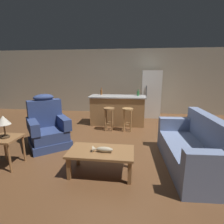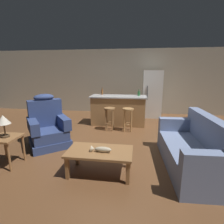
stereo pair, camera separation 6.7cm
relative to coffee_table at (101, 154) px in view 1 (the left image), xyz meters
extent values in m
plane|color=brown|center=(0.00, 1.56, -0.36)|extent=(12.00, 12.00, 0.00)
cube|color=#A89E89|center=(0.00, 4.68, 0.94)|extent=(12.00, 0.05, 2.60)
cube|color=olive|center=(0.00, 0.00, 0.04)|extent=(1.10, 0.60, 0.04)
cube|color=olive|center=(-0.49, -0.24, -0.17)|extent=(0.06, 0.06, 0.38)
cube|color=olive|center=(0.49, -0.24, -0.17)|extent=(0.06, 0.06, 0.38)
cube|color=olive|center=(-0.49, 0.24, -0.17)|extent=(0.06, 0.06, 0.38)
cube|color=olive|center=(0.49, 0.24, -0.17)|extent=(0.06, 0.06, 0.38)
cube|color=#4C3823|center=(0.07, -0.05, 0.06)|extent=(0.22, 0.07, 0.01)
ellipsoid|color=tan|center=(0.07, -0.05, 0.10)|extent=(0.28, 0.09, 0.09)
cone|color=tan|center=(-0.10, -0.05, 0.10)|extent=(0.06, 0.10, 0.10)
cube|color=#707FA3|center=(1.57, 0.43, -0.26)|extent=(0.93, 1.94, 0.20)
cube|color=#707FA3|center=(1.57, 0.43, -0.05)|extent=(0.93, 1.94, 0.22)
cube|color=#707FA3|center=(1.89, 0.44, 0.32)|extent=(0.29, 1.91, 0.52)
cube|color=#707FA3|center=(1.62, -0.42, 0.20)|extent=(0.85, 0.24, 0.28)
cube|color=#707FA3|center=(1.53, 1.27, 0.20)|extent=(0.85, 0.24, 0.28)
cube|color=navy|center=(-1.41, 0.95, -0.27)|extent=(1.18, 1.18, 0.18)
cube|color=navy|center=(-1.41, 0.95, -0.06)|extent=(1.09, 1.10, 0.24)
cube|color=navy|center=(-1.60, 1.19, 0.38)|extent=(0.74, 0.66, 0.64)
ellipsoid|color=navy|center=(-1.60, 1.19, 0.76)|extent=(0.53, 0.49, 0.16)
cube|color=navy|center=(-1.14, 1.14, 0.19)|extent=(0.64, 0.74, 0.26)
cube|color=navy|center=(-1.66, 0.73, 0.19)|extent=(0.64, 0.74, 0.26)
cube|color=olive|center=(-1.76, 0.02, 0.18)|extent=(0.48, 0.48, 0.04)
cylinder|color=olive|center=(-1.56, -0.18, -0.10)|extent=(0.04, 0.04, 0.52)
cylinder|color=olive|center=(-1.96, 0.22, -0.10)|extent=(0.04, 0.04, 0.52)
cylinder|color=olive|center=(-1.56, 0.22, -0.10)|extent=(0.04, 0.04, 0.52)
cylinder|color=#4C3823|center=(-1.74, 0.01, 0.21)|extent=(0.14, 0.14, 0.03)
cylinder|color=#4C3823|center=(-1.74, 0.01, 0.34)|extent=(0.02, 0.02, 0.22)
cone|color=beige|center=(-1.74, 0.01, 0.53)|extent=(0.24, 0.24, 0.16)
cube|color=#9E7042|center=(0.00, 2.91, 0.09)|extent=(1.71, 0.63, 0.91)
cube|color=#B2B2B2|center=(0.00, 2.91, 0.57)|extent=(1.80, 0.70, 0.04)
cylinder|color=olive|center=(-0.20, 2.28, 0.30)|extent=(0.32, 0.32, 0.04)
torus|color=olive|center=(-0.20, 2.28, -0.14)|extent=(0.23, 0.23, 0.02)
cylinder|color=olive|center=(-0.30, 2.18, -0.04)|extent=(0.04, 0.04, 0.64)
cylinder|color=olive|center=(-0.10, 2.18, -0.04)|extent=(0.04, 0.04, 0.64)
cylinder|color=olive|center=(-0.30, 2.38, -0.04)|extent=(0.04, 0.04, 0.64)
cylinder|color=olive|center=(-0.10, 2.38, -0.04)|extent=(0.04, 0.04, 0.64)
cylinder|color=#A87A47|center=(0.35, 2.28, 0.30)|extent=(0.32, 0.32, 0.04)
torus|color=#A87A47|center=(0.35, 2.28, -0.14)|extent=(0.23, 0.23, 0.02)
cylinder|color=#A87A47|center=(0.25, 2.18, -0.04)|extent=(0.04, 0.04, 0.64)
cylinder|color=#A87A47|center=(0.45, 2.18, -0.04)|extent=(0.04, 0.04, 0.64)
cylinder|color=#A87A47|center=(0.25, 2.38, -0.04)|extent=(0.04, 0.04, 0.64)
cylinder|color=#A87A47|center=(0.45, 2.38, -0.04)|extent=(0.04, 0.04, 0.64)
cube|color=white|center=(1.15, 4.11, 0.52)|extent=(0.70, 0.66, 1.76)
cylinder|color=#333338|center=(0.96, 3.76, 0.60)|extent=(0.02, 0.02, 0.50)
cylinder|color=brown|center=(-0.58, 3.13, 0.67)|extent=(0.07, 0.07, 0.17)
cylinder|color=brown|center=(-0.58, 3.13, 0.79)|extent=(0.02, 0.02, 0.07)
cylinder|color=#2D6B38|center=(0.65, 3.02, 0.66)|extent=(0.08, 0.08, 0.14)
cylinder|color=#2D6B38|center=(0.65, 3.02, 0.76)|extent=(0.03, 0.03, 0.06)
camera|label=1|loc=(0.53, -2.67, 1.36)|focal=28.00mm
camera|label=2|loc=(0.59, -2.66, 1.36)|focal=28.00mm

